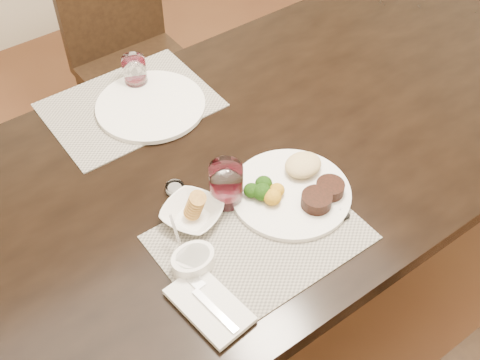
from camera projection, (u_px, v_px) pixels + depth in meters
ground_plane at (273, 285)px, 2.19m from camera, size 4.50×4.50×0.00m
dining_table at (282, 155)px, 1.70m from camera, size 2.00×1.00×0.75m
chair_far at (129, 49)px, 2.34m from camera, size 0.42×0.42×0.90m
placemat_near at (260, 237)px, 1.40m from camera, size 0.46×0.34×0.00m
placemat_far at (130, 105)px, 1.72m from camera, size 0.46×0.34×0.00m
dinner_plate at (296, 188)px, 1.48m from camera, size 0.30×0.30×0.05m
napkin_fork at (209, 305)px, 1.27m from camera, size 0.12×0.20×0.02m
steak_knife at (325, 198)px, 1.47m from camera, size 0.02×0.24×0.01m
cracker_bowl at (192, 213)px, 1.42m from camera, size 0.18×0.18×0.06m
sauce_ramekin at (193, 260)px, 1.33m from camera, size 0.10×0.15×0.08m
wine_glass_near at (226, 186)px, 1.44m from camera, size 0.08×0.08×0.11m
far_plate at (151, 106)px, 1.71m from camera, size 0.31×0.31×0.01m
wine_glass_far at (135, 73)px, 1.75m from camera, size 0.07×0.07×0.09m
salt_cellar at (175, 189)px, 1.49m from camera, size 0.05×0.05×0.02m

